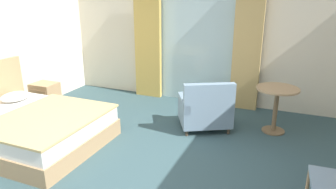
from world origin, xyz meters
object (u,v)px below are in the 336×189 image
(nightstand, at_px, (46,95))
(armchair_by_window, at_px, (205,110))
(round_cafe_table, at_px, (277,100))
(bed, at_px, (28,127))

(nightstand, height_order, armchair_by_window, armchair_by_window)
(armchair_by_window, height_order, round_cafe_table, armchair_by_window)
(nightstand, distance_m, armchair_by_window, 3.16)
(round_cafe_table, bearing_deg, nightstand, -172.77)
(bed, height_order, round_cafe_table, bed)
(nightstand, relative_size, armchair_by_window, 0.48)
(bed, xyz_separation_m, armchair_by_window, (2.28, 1.49, 0.06))
(armchair_by_window, relative_size, round_cafe_table, 1.37)
(armchair_by_window, bearing_deg, bed, -146.80)
(bed, xyz_separation_m, nightstand, (-0.87, 1.29, -0.03))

